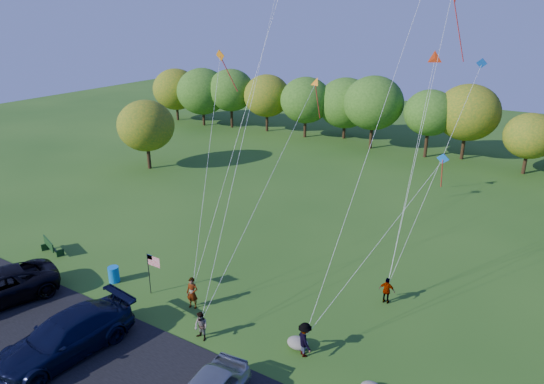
{
  "coord_description": "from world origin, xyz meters",
  "views": [
    {
      "loc": [
        13.37,
        -15.4,
        15.24
      ],
      "look_at": [
        0.11,
        6.0,
        5.69
      ],
      "focal_mm": 32.0,
      "sensor_mm": 36.0,
      "label": 1
    }
  ],
  "objects": [
    {
      "name": "ground",
      "position": [
        0.0,
        0.0,
        0.0
      ],
      "size": [
        140.0,
        140.0,
        0.0
      ],
      "primitive_type": "plane",
      "color": "#265117",
      "rests_on": "ground"
    },
    {
      "name": "asphalt_lane",
      "position": [
        0.0,
        -4.0,
        0.03
      ],
      "size": [
        44.0,
        6.0,
        0.06
      ],
      "primitive_type": "cube",
      "color": "black",
      "rests_on": "ground"
    },
    {
      "name": "treeline",
      "position": [
        0.86,
        35.84,
        4.59
      ],
      "size": [
        76.07,
        27.14,
        8.18
      ],
      "color": "#372514",
      "rests_on": "ground"
    },
    {
      "name": "minivan_navy",
      "position": [
        -4.58,
        -4.63,
        1.01
      ],
      "size": [
        3.4,
        6.79,
        1.89
      ],
      "primitive_type": "imported",
      "rotation": [
        0.0,
        0.0,
        -0.12
      ],
      "color": "black",
      "rests_on": "asphalt_lane"
    },
    {
      "name": "flyer_a",
      "position": [
        -2.11,
        1.42,
        0.91
      ],
      "size": [
        0.74,
        0.57,
        1.81
      ],
      "primitive_type": "imported",
      "rotation": [
        0.0,
        0.0,
        0.22
      ],
      "color": "#4C4C59",
      "rests_on": "ground"
    },
    {
      "name": "flyer_b",
      "position": [
        0.04,
        -0.46,
        0.76
      ],
      "size": [
        0.82,
        0.69,
        1.52
      ],
      "primitive_type": "imported",
      "rotation": [
        0.0,
        0.0,
        -0.17
      ],
      "color": "#4C4C59",
      "rests_on": "ground"
    },
    {
      "name": "flyer_c",
      "position": [
        4.89,
        1.17,
        0.88
      ],
      "size": [
        1.28,
        1.22,
        1.75
      ],
      "primitive_type": "imported",
      "rotation": [
        0.0,
        0.0,
        2.45
      ],
      "color": "#4C4C59",
      "rests_on": "ground"
    },
    {
      "name": "flyer_d",
      "position": [
        6.67,
        7.39,
        0.77
      ],
      "size": [
        0.92,
        0.43,
        1.54
      ],
      "primitive_type": "imported",
      "rotation": [
        0.0,
        0.0,
        3.2
      ],
      "color": "#4C4C59",
      "rests_on": "ground"
    },
    {
      "name": "park_bench",
      "position": [
        -14.17,
        1.21,
        0.57
      ],
      "size": [
        1.88,
        0.9,
        1.07
      ],
      "rotation": [
        0.0,
        0.0,
        -0.32
      ],
      "color": "black",
      "rests_on": "ground"
    },
    {
      "name": "trash_barrel",
      "position": [
        -7.86,
        1.01,
        0.48
      ],
      "size": [
        0.64,
        0.64,
        0.96
      ],
      "primitive_type": "cylinder",
      "color": "blue",
      "rests_on": "ground"
    },
    {
      "name": "flag_assembly",
      "position": [
        -4.81,
        1.22,
        1.91
      ],
      "size": [
        0.94,
        0.61,
        2.55
      ],
      "color": "black",
      "rests_on": "ground"
    },
    {
      "name": "boulder_near",
      "position": [
        4.36,
        1.48,
        0.27
      ],
      "size": [
        1.06,
        0.83,
        0.53
      ],
      "primitive_type": "ellipsoid",
      "color": "gray",
      "rests_on": "ground"
    }
  ]
}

